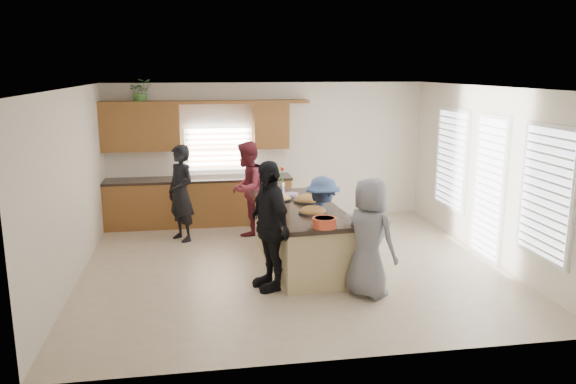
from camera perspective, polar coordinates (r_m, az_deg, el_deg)
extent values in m
plane|color=beige|center=(9.03, 0.43, -7.47)|extent=(6.50, 6.50, 0.00)
cube|color=silver|center=(11.58, -2.10, 4.13)|extent=(6.50, 0.02, 2.80)
cube|color=silver|center=(5.80, 5.51, -4.42)|extent=(6.50, 0.02, 2.80)
cube|color=silver|center=(8.72, -21.11, 0.51)|extent=(0.02, 6.00, 2.80)
cube|color=silver|center=(9.74, 19.65, 1.81)|extent=(0.02, 6.00, 2.80)
cube|color=white|center=(8.49, 0.46, 10.59)|extent=(6.50, 6.00, 0.02)
cube|color=brown|center=(11.36, -9.01, -1.07)|extent=(3.65, 0.62, 0.90)
cube|color=black|center=(11.26, -9.09, 1.29)|extent=(3.70, 0.65, 0.05)
cube|color=brown|center=(11.29, -14.77, 6.32)|extent=(1.50, 0.36, 0.90)
cube|color=brown|center=(11.34, -1.75, 6.75)|extent=(0.70, 0.36, 0.90)
cube|color=brown|center=(11.20, -8.32, 9.02)|extent=(4.05, 0.40, 0.06)
cube|color=brown|center=(11.44, -7.06, 4.32)|extent=(1.35, 0.08, 0.85)
cube|color=white|center=(10.86, 16.24, 3.21)|extent=(0.06, 1.10, 1.75)
cube|color=white|center=(9.68, 19.68, 0.39)|extent=(0.06, 0.85, 2.25)
cube|color=white|center=(8.38, 24.71, -0.07)|extent=(0.06, 1.10, 1.75)
cube|color=tan|center=(8.97, 1.23, -4.64)|extent=(1.18, 2.57, 0.88)
cube|color=black|center=(8.84, 1.25, -1.70)|extent=(1.34, 2.78, 0.07)
cube|color=black|center=(9.10, 1.22, -7.05)|extent=(1.09, 2.48, 0.08)
cylinder|color=black|center=(8.42, 2.53, -2.10)|extent=(0.44, 0.44, 0.02)
ellipsoid|color=#BF7B3C|center=(8.42, 2.54, -1.98)|extent=(0.39, 0.39, 0.18)
cylinder|color=black|center=(9.15, 1.93, -0.91)|extent=(0.45, 0.45, 0.02)
ellipsoid|color=#BF7B3C|center=(9.15, 1.93, -0.80)|extent=(0.41, 0.41, 0.18)
cylinder|color=black|center=(9.26, -0.64, -0.75)|extent=(0.34, 0.34, 0.02)
ellipsoid|color=#E4C161|center=(9.25, -0.64, -0.64)|extent=(0.31, 0.31, 0.14)
cylinder|color=#DC4728|center=(7.68, 3.72, -3.12)|extent=(0.33, 0.33, 0.14)
cylinder|color=#F5EDC3|center=(7.67, 3.72, -2.78)|extent=(0.27, 0.27, 0.04)
cylinder|color=white|center=(7.96, 5.98, -2.76)|extent=(0.07, 0.07, 0.09)
cylinder|color=#BD90D1|center=(9.56, 0.35, -0.26)|extent=(0.24, 0.24, 0.04)
cylinder|color=silver|center=(9.90, -0.71, 0.54)|extent=(0.13, 0.13, 0.17)
imported|color=#407C31|center=(11.24, -14.75, 9.83)|extent=(0.49, 0.45, 0.48)
imported|color=black|center=(10.29, -10.81, -0.12)|extent=(0.71, 0.76, 1.75)
imported|color=maroon|center=(10.50, -4.18, 0.36)|extent=(0.97, 1.06, 1.76)
imported|color=black|center=(7.88, -1.92, -3.41)|extent=(0.75, 1.17, 1.85)
imported|color=#3A517E|center=(8.65, 3.53, -3.24)|extent=(0.69, 1.03, 1.48)
imported|color=slate|center=(7.71, 8.26, -4.63)|extent=(0.90, 0.97, 1.66)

